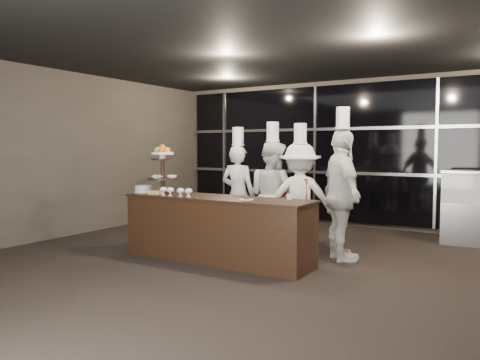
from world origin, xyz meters
The scene contains 13 objects.
room centered at (0.00, 0.00, 1.50)m, with size 10.00×10.00×10.00m.
window_wall centered at (0.00, 4.94, 1.50)m, with size 8.60×0.10×2.80m.
buffet_counter centered at (-1.10, 1.08, 0.47)m, with size 2.84×0.74×0.92m.
display_stand centered at (-2.10, 1.08, 1.34)m, with size 0.48×0.48×0.74m.
compotes centered at (-1.67, 0.86, 1.00)m, with size 0.57×0.11×0.12m.
layer_cake centered at (-2.45, 1.03, 0.97)m, with size 0.30×0.30×0.11m.
pastry_squares centered at (-2.11, 0.92, 0.95)m, with size 0.19×0.12×0.05m.
small_plate centered at (-0.56, 0.98, 0.94)m, with size 0.20×0.20×0.05m.
chef_cup centered at (-0.09, 1.33, 0.96)m, with size 0.08×0.08×0.07m, color white.
chef_a centered at (-1.49, 2.28, 0.86)m, with size 0.63×0.43×1.96m.
chef_b centered at (-0.77, 2.14, 0.87)m, with size 0.99×0.87×2.02m.
chef_c centered at (-0.30, 2.15, 0.85)m, with size 1.25×1.01×1.98m.
chef_d centered at (0.40, 2.03, 0.96)m, with size 1.07×1.14×2.19m.
Camera 1 is at (2.62, -4.37, 1.62)m, focal length 35.00 mm.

